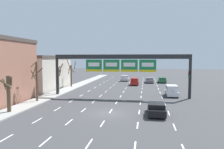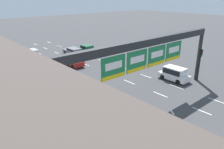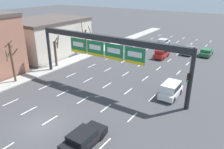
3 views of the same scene
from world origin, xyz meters
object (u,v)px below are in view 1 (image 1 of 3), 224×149
car_silver (125,78)px  car_green (162,80)px  suv_red (135,81)px  tree_bare_third (58,79)px  car_grey (150,80)px  tree_bare_furthest (71,73)px  car_black (156,108)px  traffic_light_near_gantry (189,79)px  tree_bare_closest (8,92)px  tree_bare_second (36,80)px  sign_gantry (121,62)px  suv_white (172,90)px

car_silver → car_green: 10.26m
suv_red → car_green: size_ratio=0.97×
tree_bare_third → car_grey: bearing=50.6°
tree_bare_third → tree_bare_furthest: 8.36m
car_grey → tree_bare_furthest: size_ratio=0.82×
car_silver → suv_red: 9.43m
suv_red → car_black: suv_red is taller
traffic_light_near_gantry → car_grey: bearing=104.1°
car_silver → tree_bare_closest: (-9.54, -37.31, 1.59)m
car_silver → tree_bare_third: tree_bare_third is taller
car_green → car_grey: bearing=-174.2°
tree_bare_third → tree_bare_second: bearing=-90.5°
suv_red → tree_bare_third: (-12.70, -14.16, 1.65)m
sign_gantry → tree_bare_third: sign_gantry is taller
suv_white → tree_bare_closest: size_ratio=0.97×
car_black → car_grey: bearing=90.3°
tree_bare_closest → suv_white: bearing=36.2°
car_silver → tree_bare_third: bearing=-112.5°
tree_bare_third → tree_bare_furthest: (-0.60, 8.33, 0.43)m
car_black → tree_bare_closest: bearing=-173.9°
suv_red → suv_white: suv_white is taller
suv_white → tree_bare_furthest: size_ratio=0.67×
car_silver → suv_red: suv_red is taller
sign_gantry → suv_red: bearing=84.7°
car_black → suv_white: 12.85m
suv_red → tree_bare_furthest: size_ratio=0.67×
sign_gantry → tree_bare_furthest: bearing=139.3°
tree_bare_closest → car_black: bearing=6.1°
car_silver → tree_bare_furthest: bearing=-124.6°
tree_bare_second → tree_bare_closest: bearing=-89.3°
car_black → tree_bare_furthest: tree_bare_furthest is taller
suv_white → tree_bare_furthest: (-20.06, 8.36, 2.01)m
car_grey → car_green: (3.14, 0.32, 0.02)m
car_green → tree_bare_third: (-19.38, -20.10, 1.83)m
sign_gantry → suv_white: (8.23, 1.79, -4.63)m
sign_gantry → car_grey: sign_gantry is taller
suv_white → car_black: bearing=-103.7°
tree_bare_closest → tree_bare_third: tree_bare_third is taller
car_silver → suv_red: (3.14, -8.89, 0.12)m
traffic_light_near_gantry → suv_red: bearing=119.1°
car_silver → tree_bare_second: tree_bare_second is taller
tree_bare_furthest → tree_bare_second: bearing=-88.1°
car_silver → suv_red: bearing=-70.5°
traffic_light_near_gantry → suv_white: bearing=137.7°
tree_bare_third → traffic_light_near_gantry: bearing=-5.6°
traffic_light_near_gantry → tree_bare_second: 22.54m
tree_bare_closest → tree_bare_third: size_ratio=0.79×
suv_red → tree_bare_second: tree_bare_second is taller
car_black → traffic_light_near_gantry: traffic_light_near_gantry is taller
car_green → car_black: bearing=-95.2°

